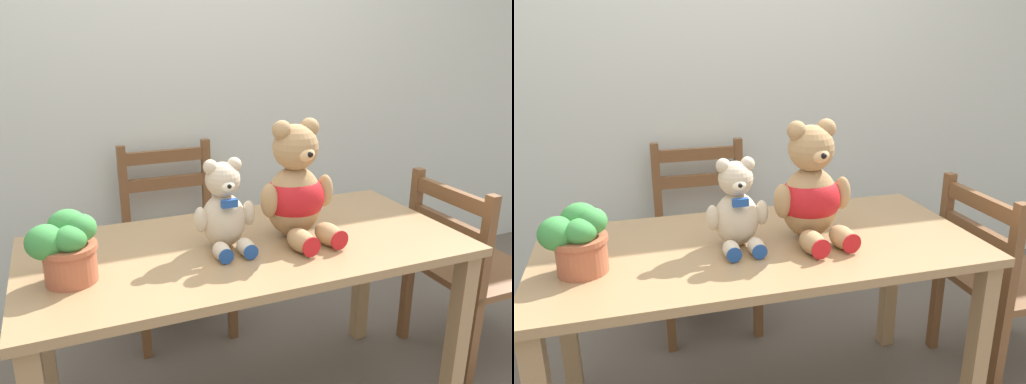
# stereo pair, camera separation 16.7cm
# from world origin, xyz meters

# --- Properties ---
(wall_back) EXTENTS (8.00, 0.04, 2.60)m
(wall_back) POSITION_xyz_m (0.00, 1.38, 1.30)
(wall_back) COLOR silver
(wall_back) RESTS_ON ground_plane
(dining_table) EXTENTS (1.49, 0.71, 0.73)m
(dining_table) POSITION_xyz_m (0.00, 0.35, 0.63)
(dining_table) COLOR #9E7A51
(dining_table) RESTS_ON ground_plane
(wooden_chair_behind) EXTENTS (0.46, 0.42, 0.91)m
(wooden_chair_behind) POSITION_xyz_m (-0.08, 1.12, 0.46)
(wooden_chair_behind) COLOR brown
(wooden_chair_behind) RESTS_ON ground_plane
(wooden_chair_side) EXTENTS (0.45, 0.45, 0.85)m
(wooden_chair_side) POSITION_xyz_m (1.05, 0.36, 0.43)
(wooden_chair_side) COLOR brown
(wooden_chair_side) RESTS_ON ground_plane
(teddy_bear_left) EXTENTS (0.21, 0.21, 0.30)m
(teddy_bear_left) POSITION_xyz_m (-0.08, 0.35, 0.86)
(teddy_bear_left) COLOR beige
(teddy_bear_left) RESTS_ON dining_table
(teddy_bear_right) EXTENTS (0.29, 0.31, 0.41)m
(teddy_bear_right) POSITION_xyz_m (0.18, 0.35, 0.89)
(teddy_bear_right) COLOR tan
(teddy_bear_right) RESTS_ON dining_table
(potted_plant) EXTENTS (0.20, 0.16, 0.21)m
(potted_plant) POSITION_xyz_m (-0.58, 0.29, 0.84)
(potted_plant) COLOR #B25B3D
(potted_plant) RESTS_ON dining_table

